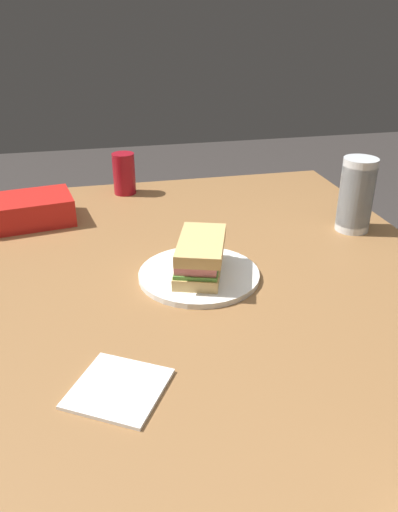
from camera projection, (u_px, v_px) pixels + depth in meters
dining_table at (196, 324)px, 1.06m from camera, size 1.40×1.13×0.73m
paper_plate at (199, 275)px, 1.06m from camera, size 0.25×0.25×0.01m
sandwich at (200, 256)px, 1.04m from camera, size 0.20×0.14×0.08m
soda_can_red at (124, 174)px, 1.51m from camera, size 0.07×0.07×0.12m
chip_bag at (27, 210)px, 1.31m from camera, size 0.19×0.25×0.07m
plastic_cup_stack at (356, 195)px, 1.25m from camera, size 0.08×0.08×0.18m
paper_napkin at (118, 388)px, 0.75m from camera, size 0.18×0.18×0.01m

